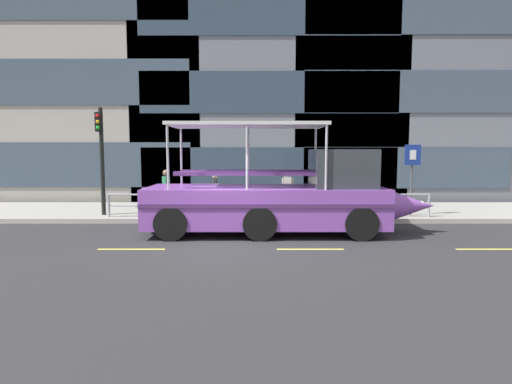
% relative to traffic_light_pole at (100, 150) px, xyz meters
% --- Properties ---
extents(ground_plane, '(120.00, 120.00, 0.00)m').
position_rel_traffic_light_pole_xyz_m(ground_plane, '(4.93, -3.95, -2.65)').
color(ground_plane, '#2B2B2D').
extents(sidewalk, '(32.00, 4.80, 0.18)m').
position_rel_traffic_light_pole_xyz_m(sidewalk, '(4.93, 1.65, -2.56)').
color(sidewalk, '#99968E').
rests_on(sidewalk, ground_plane).
extents(curb_edge, '(32.00, 0.18, 0.18)m').
position_rel_traffic_light_pole_xyz_m(curb_edge, '(4.93, -0.84, -2.56)').
color(curb_edge, '#B2ADA3').
rests_on(curb_edge, ground_plane).
extents(lane_centreline, '(25.80, 0.12, 0.01)m').
position_rel_traffic_light_pole_xyz_m(lane_centreline, '(4.93, -4.95, -2.65)').
color(lane_centreline, '#DBD64C').
rests_on(lane_centreline, ground_plane).
extents(office_tower_right, '(10.88, 11.31, 18.19)m').
position_rel_traffic_light_pole_xyz_m(office_tower_right, '(13.19, 10.06, 6.44)').
color(office_tower_right, slate).
rests_on(office_tower_right, ground_plane).
extents(curb_guardrail, '(12.00, 0.09, 0.87)m').
position_rel_traffic_light_pole_xyz_m(curb_guardrail, '(6.35, -0.50, -1.89)').
color(curb_guardrail, '#9EA0A8').
rests_on(curb_guardrail, sidewalk).
extents(traffic_light_pole, '(0.24, 0.46, 4.08)m').
position_rel_traffic_light_pole_xyz_m(traffic_light_pole, '(0.00, 0.00, 0.00)').
color(traffic_light_pole, black).
rests_on(traffic_light_pole, sidewalk).
extents(parking_sign, '(0.60, 0.12, 2.68)m').
position_rel_traffic_light_pole_xyz_m(parking_sign, '(11.78, -0.08, -0.65)').
color(parking_sign, '#4C4F54').
rests_on(parking_sign, sidewalk).
extents(duck_tour_boat, '(9.30, 2.61, 3.48)m').
position_rel_traffic_light_pole_xyz_m(duck_tour_boat, '(6.73, -2.69, -1.52)').
color(duck_tour_boat, purple).
rests_on(duck_tour_boat, ground_plane).
extents(pedestrian_near_bow, '(0.40, 0.35, 1.73)m').
position_rel_traffic_light_pole_xyz_m(pedestrian_near_bow, '(10.19, 0.94, -1.43)').
color(pedestrian_near_bow, '#1E2338').
rests_on(pedestrian_near_bow, sidewalk).
extents(pedestrian_mid_left, '(0.47, 0.25, 1.68)m').
position_rel_traffic_light_pole_xyz_m(pedestrian_mid_left, '(7.14, 0.70, -1.46)').
color(pedestrian_mid_left, '#47423D').
rests_on(pedestrian_mid_left, sidewalk).
extents(pedestrian_mid_right, '(0.22, 0.45, 1.58)m').
position_rel_traffic_light_pole_xyz_m(pedestrian_mid_right, '(4.24, 0.66, -1.52)').
color(pedestrian_mid_right, '#47423D').
rests_on(pedestrian_mid_right, sidewalk).
extents(pedestrian_near_stern, '(0.35, 0.40, 1.71)m').
position_rel_traffic_light_pole_xyz_m(pedestrian_near_stern, '(2.31, 0.60, -1.44)').
color(pedestrian_near_stern, '#1E2338').
rests_on(pedestrian_near_stern, sidewalk).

